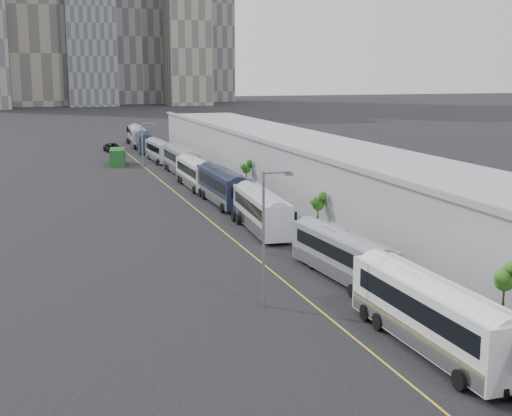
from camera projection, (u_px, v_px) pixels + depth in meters
name	position (u px, v px, depth m)	size (l,w,h in m)	color
sidewalk	(366.00, 244.00, 62.13)	(10.00, 170.00, 0.12)	gray
lane_line	(251.00, 254.00, 59.01)	(0.12, 160.00, 0.02)	gold
depot	(408.00, 203.00, 62.67)	(12.45, 160.40, 7.20)	gray
bus_2	(431.00, 320.00, 38.68)	(3.02, 13.66, 3.98)	white
bus_3	(342.00, 259.00, 51.98)	(3.32, 12.15, 3.51)	gray
bus_4	(261.00, 214.00, 67.34)	(3.56, 13.23, 3.82)	#B8BBC3
bus_5	(222.00, 189.00, 80.88)	(3.04, 13.69, 4.00)	#161C31
bus_6	(196.00, 176.00, 92.21)	(2.83, 12.64, 3.69)	silver
bus_7	(181.00, 163.00, 104.10)	(2.97, 13.39, 3.90)	gray
bus_8	(160.00, 153.00, 118.32)	(2.84, 12.15, 3.53)	#9798A0
bus_9	(144.00, 143.00, 132.71)	(3.47, 12.42, 3.58)	#172033
bus_10	(137.00, 137.00, 143.48)	(3.76, 13.53, 3.91)	silver
tree_1	(505.00, 280.00, 39.55)	(1.15, 1.15, 4.26)	black
tree_2	(318.00, 204.00, 64.84)	(1.11, 1.11, 3.67)	black
tree_3	(246.00, 169.00, 85.96)	(1.02, 1.02, 3.89)	black
street_lamp_near	(266.00, 229.00, 45.24)	(2.04, 0.22, 8.80)	#59595E
street_lamp_far	(144.00, 151.00, 89.36)	(2.04, 0.22, 8.53)	#59595E
shipping_container	(118.00, 157.00, 114.42)	(2.31, 6.05, 2.55)	#144218
suv	(113.00, 148.00, 132.28)	(2.63, 5.71, 1.59)	black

